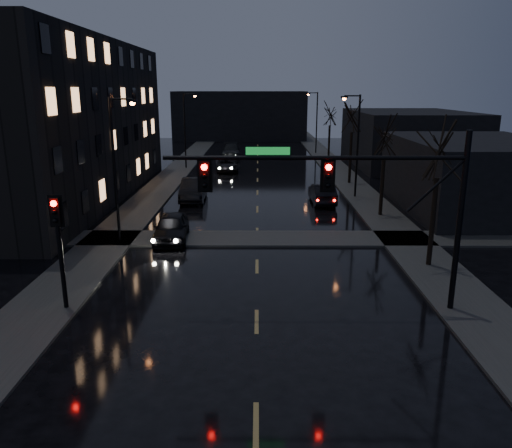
{
  "coord_description": "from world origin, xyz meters",
  "views": [
    {
      "loc": [
        0.04,
        -9.05,
        8.42
      ],
      "look_at": [
        -0.03,
        10.16,
        3.2
      ],
      "focal_mm": 35.0,
      "sensor_mm": 36.0,
      "label": 1
    }
  ],
  "objects_px": {
    "lead_car": "(322,194)",
    "oncoming_car_d": "(231,151)",
    "oncoming_car_b": "(193,190)",
    "oncoming_car_c": "(227,165)",
    "oncoming_car_a": "(171,227)"
  },
  "relations": [
    {
      "from": "lead_car",
      "to": "oncoming_car_d",
      "type": "bearing_deg",
      "value": -74.34
    },
    {
      "from": "oncoming_car_b",
      "to": "lead_car",
      "type": "xyz_separation_m",
      "value": [
        9.89,
        -1.05,
        -0.09
      ]
    },
    {
      "from": "oncoming_car_d",
      "to": "lead_car",
      "type": "bearing_deg",
      "value": -75.89
    },
    {
      "from": "oncoming_car_b",
      "to": "oncoming_car_d",
      "type": "xyz_separation_m",
      "value": [
        1.62,
        25.27,
        -0.03
      ]
    },
    {
      "from": "oncoming_car_c",
      "to": "lead_car",
      "type": "bearing_deg",
      "value": -67.99
    },
    {
      "from": "oncoming_car_d",
      "to": "oncoming_car_c",
      "type": "bearing_deg",
      "value": -92.8
    },
    {
      "from": "oncoming_car_a",
      "to": "oncoming_car_c",
      "type": "height_order",
      "value": "oncoming_car_a"
    },
    {
      "from": "oncoming_car_d",
      "to": "lead_car",
      "type": "height_order",
      "value": "oncoming_car_d"
    },
    {
      "from": "oncoming_car_b",
      "to": "oncoming_car_c",
      "type": "distance_m",
      "value": 14.28
    },
    {
      "from": "oncoming_car_b",
      "to": "oncoming_car_a",
      "type": "bearing_deg",
      "value": -91.12
    },
    {
      "from": "oncoming_car_c",
      "to": "oncoming_car_d",
      "type": "relative_size",
      "value": 0.86
    },
    {
      "from": "oncoming_car_a",
      "to": "oncoming_car_b",
      "type": "height_order",
      "value": "oncoming_car_b"
    },
    {
      "from": "oncoming_car_c",
      "to": "lead_car",
      "type": "height_order",
      "value": "lead_car"
    },
    {
      "from": "oncoming_car_b",
      "to": "oncoming_car_d",
      "type": "bearing_deg",
      "value": 84.85
    },
    {
      "from": "oncoming_car_a",
      "to": "lead_car",
      "type": "bearing_deg",
      "value": 40.7
    }
  ]
}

